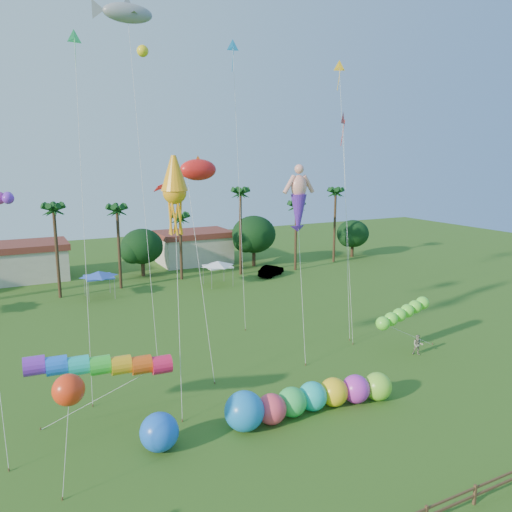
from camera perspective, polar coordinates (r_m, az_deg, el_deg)
name	(u,v)px	position (r m, az deg, el deg)	size (l,w,h in m)	color
ground	(341,453)	(29.00, 9.69, -21.36)	(160.00, 160.00, 0.00)	#285116
tree_line	(163,244)	(66.97, -10.57, 1.35)	(69.46, 8.91, 11.00)	#3A2819
buildings_row	(104,257)	(71.67, -16.98, -0.16)	(35.00, 7.00, 4.00)	beige
tent_row	(100,275)	(57.85, -17.43, -2.08)	(31.00, 4.00, 0.60)	white
car_b	(271,271)	(66.36, 1.74, -1.67)	(1.56, 4.46, 1.47)	#4C4C54
spectator_b	(418,345)	(42.42, 18.01, -9.64)	(0.81, 0.63, 1.66)	gray
caterpillar_inflatable	(305,399)	(31.92, 5.66, -15.98)	(11.46, 2.77, 2.34)	#F23F57
blue_ball	(159,432)	(28.86, -10.99, -19.14)	(2.10, 2.10, 2.10)	blue
rainbow_tube	(128,371)	(30.59, -14.45, -12.62)	(8.89, 3.27, 3.92)	#EC1A4B
green_worm	(383,323)	(40.70, 14.29, -7.48)	(8.51, 3.32, 3.39)	#64F336
orange_ball_kite	(69,390)	(25.00, -20.64, -14.14)	(1.72, 1.72, 5.88)	#F83514
merman_kite	(299,203)	(39.47, 4.89, 6.06)	(2.47, 4.33, 14.55)	#FB9D8E
fish_kite	(198,170)	(38.55, -6.63, 9.75)	(4.40, 6.86, 15.51)	red
shark_kite	(128,13)	(43.01, -14.45, 25.27)	(5.30, 7.03, 27.14)	gray
squid_kite	(175,192)	(32.32, -9.28, 7.18)	(2.47, 5.45, 15.77)	#FF9F14
delta_kite_red	(343,122)	(44.57, 9.95, 14.81)	(1.48, 3.62, 19.37)	red
delta_kite_yellow	(340,74)	(45.45, 9.54, 19.87)	(1.72, 5.02, 23.61)	yellow
delta_kite_green	(75,49)	(35.71, -20.00, 21.36)	(1.54, 4.40, 23.42)	#35E371
delta_kite_blue	(233,52)	(47.82, -2.64, 22.26)	(1.36, 3.99, 25.81)	#1683CC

